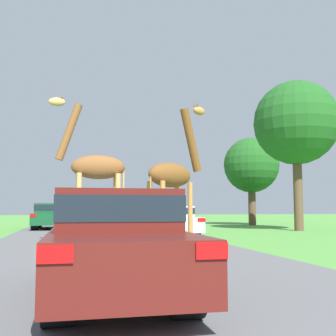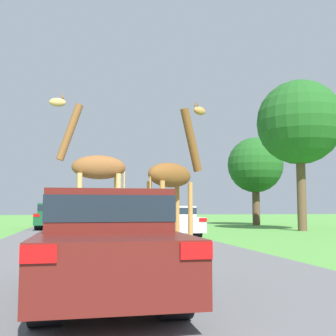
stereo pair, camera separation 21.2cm
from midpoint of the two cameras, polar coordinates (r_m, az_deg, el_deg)
The scene contains 10 objects.
road at distance 30.26m, azimuth -10.65°, elevation -7.74°, with size 8.24×120.00×0.00m.
giraffe_near_road at distance 13.71m, azimuth 0.32°, elevation -0.96°, with size 2.49×1.83×4.99m.
giraffe_companion at distance 14.63m, azimuth -10.31°, elevation -0.51°, with size 2.64×0.88×5.17m.
car_lead_maroon at distance 6.21m, azimuth -8.33°, elevation -9.68°, with size 1.77×4.53×1.51m.
car_queue_right at distance 30.36m, azimuth -8.69°, elevation -6.38°, with size 1.99×3.97×1.39m.
car_queue_left at distance 26.86m, azimuth -15.84°, elevation -6.18°, with size 1.98×4.76×1.55m.
car_far_ahead at distance 18.93m, azimuth 0.13°, elevation -7.07°, with size 1.78×4.44×1.35m.
car_verge_right at distance 25.53m, azimuth -3.19°, elevation -6.56°, with size 1.98×4.29×1.43m.
tree_left_edge at distance 32.17m, azimuth 11.03°, elevation 0.32°, with size 4.12×4.12×6.54m.
tree_right_cluster at distance 25.21m, azimuth 16.72°, elevation 5.81°, with size 4.80×4.80×8.52m.
Camera 1 is at (-1.16, -0.19, 1.27)m, focal length 45.00 mm.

